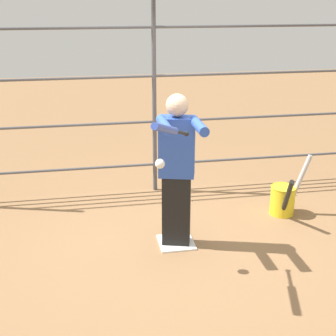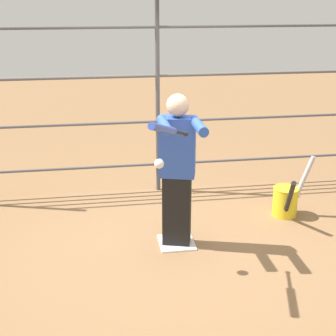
# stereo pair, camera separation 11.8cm
# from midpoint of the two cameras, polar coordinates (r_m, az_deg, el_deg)

# --- Properties ---
(ground_plane) EXTENTS (24.00, 24.00, 0.00)m
(ground_plane) POSITION_cam_midpoint_polar(r_m,az_deg,el_deg) (5.45, 0.38, -9.15)
(ground_plane) COLOR olive
(home_plate) EXTENTS (0.40, 0.40, 0.02)m
(home_plate) POSITION_cam_midpoint_polar(r_m,az_deg,el_deg) (5.44, 0.38, -9.06)
(home_plate) COLOR white
(home_plate) RESTS_ON ground
(fence_backstop) EXTENTS (6.02, 0.06, 2.68)m
(fence_backstop) POSITION_cam_midpoint_polar(r_m,az_deg,el_deg) (6.46, -2.21, 8.38)
(fence_backstop) COLOR #4C4C51
(fence_backstop) RESTS_ON ground
(batter) EXTENTS (0.43, 0.66, 1.74)m
(batter) POSITION_cam_midpoint_polar(r_m,az_deg,el_deg) (5.04, 0.44, 0.07)
(batter) COLOR black
(batter) RESTS_ON ground
(baseball_bat_swinging) EXTENTS (0.46, 0.68, 0.32)m
(baseball_bat_swinging) POSITION_cam_midpoint_polar(r_m,az_deg,el_deg) (4.01, -0.81, 4.71)
(baseball_bat_swinging) COLOR black
(softball_in_flight) EXTENTS (0.10, 0.10, 0.10)m
(softball_in_flight) POSITION_cam_midpoint_polar(r_m,az_deg,el_deg) (4.51, -1.74, 0.51)
(softball_in_flight) COLOR white
(bat_bucket) EXTENTS (0.49, 0.68, 0.81)m
(bat_bucket) POSITION_cam_midpoint_polar(r_m,az_deg,el_deg) (6.20, 13.40, -3.67)
(bat_bucket) COLOR yellow
(bat_bucket) RESTS_ON ground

